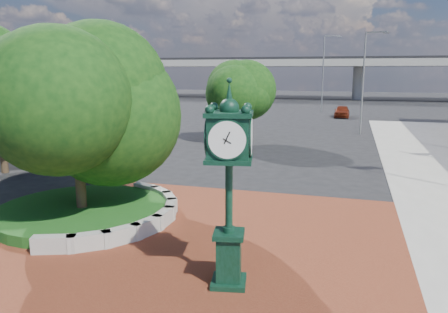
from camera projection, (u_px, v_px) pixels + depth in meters
ground at (214, 231)px, 14.44m from camera, size 200.00×200.00×0.00m
plaza at (204, 242)px, 13.50m from camera, size 12.00×12.00×0.04m
planter_wall at (140, 216)px, 15.13m from camera, size 2.96×6.77×0.54m
grass_bed at (82, 212)px, 15.78m from camera, size 6.10×6.10×0.40m
overpass at (329, 63)px, 79.14m from camera, size 90.00×12.00×7.50m
tree_planter at (76, 115)px, 15.09m from camera, size 5.20×5.20×6.33m
tree_street at (236, 98)px, 31.86m from camera, size 4.40×4.40×5.45m
post_clock at (229, 178)px, 10.28m from camera, size 1.19×1.19×5.00m
parked_car at (342, 111)px, 49.12m from camera, size 1.66×3.97×1.34m
street_lamp_near at (366, 75)px, 35.08m from camera, size 1.81×0.62×8.22m
street_lamp_far at (325, 68)px, 54.46m from camera, size 2.11×0.44×9.43m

